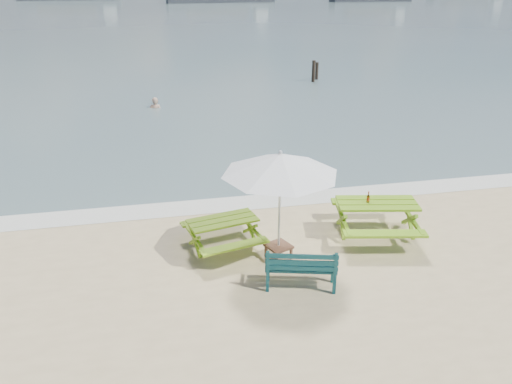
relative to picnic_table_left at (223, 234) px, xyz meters
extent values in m
plane|color=slate|center=(1.13, 82.63, -0.33)|extent=(300.00, 300.00, 0.00)
cube|color=silver|center=(1.13, 2.23, -0.33)|extent=(22.00, 0.90, 0.01)
cube|color=#83B31B|center=(0.00, 0.00, 0.34)|extent=(1.58, 0.99, 0.05)
cube|color=#83B31B|center=(-0.15, 0.67, 0.07)|extent=(1.49, 0.57, 0.05)
cube|color=#83B31B|center=(0.15, -0.67, 0.07)|extent=(1.49, 0.57, 0.05)
cube|color=#83B31B|center=(0.00, 0.00, -0.03)|extent=(1.52, 1.11, 0.62)
cube|color=#6A9A17|center=(3.48, -0.13, 0.48)|extent=(1.89, 1.15, 0.06)
cube|color=#6A9A17|center=(3.64, 0.68, 0.15)|extent=(1.79, 0.64, 0.06)
cube|color=#6A9A17|center=(3.33, -0.94, 0.15)|extent=(1.79, 0.64, 0.06)
cube|color=#6A9A17|center=(3.48, -0.13, 0.04)|extent=(1.82, 1.29, 0.75)
cube|color=#0F3D40|center=(1.24, -1.75, 0.09)|extent=(1.41, 0.74, 0.04)
cube|color=#0F3D40|center=(1.19, -1.95, 0.32)|extent=(1.31, 0.38, 0.35)
cube|color=#0F3D40|center=(1.24, -1.75, -0.13)|extent=(1.33, 0.77, 0.42)
cube|color=brown|center=(1.08, -0.64, -0.05)|extent=(0.62, 0.62, 0.05)
cube|color=brown|center=(1.08, -0.64, -0.21)|extent=(0.54, 0.54, 0.26)
cylinder|color=silver|center=(1.08, -0.64, 0.79)|extent=(0.05, 0.05, 2.26)
cone|color=white|center=(1.08, -0.64, 1.79)|extent=(3.09, 3.09, 0.42)
cylinder|color=#8B5014|center=(3.27, -0.09, 0.58)|extent=(0.06, 0.06, 0.15)
cylinder|color=#8B5014|center=(3.27, -0.09, 0.73)|extent=(0.03, 0.03, 0.07)
cylinder|color=#B72D15|center=(3.27, -0.09, 0.58)|extent=(0.07, 0.07, 0.06)
imported|color=tan|center=(-1.19, 13.29, -0.69)|extent=(0.65, 0.48, 1.64)
cylinder|color=black|center=(7.69, 17.61, 0.15)|extent=(0.19, 0.19, 1.38)
cylinder|color=black|center=(8.09, 18.21, 0.05)|extent=(0.17, 0.17, 1.17)
camera|label=1|loc=(-1.24, -9.51, 5.15)|focal=35.00mm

